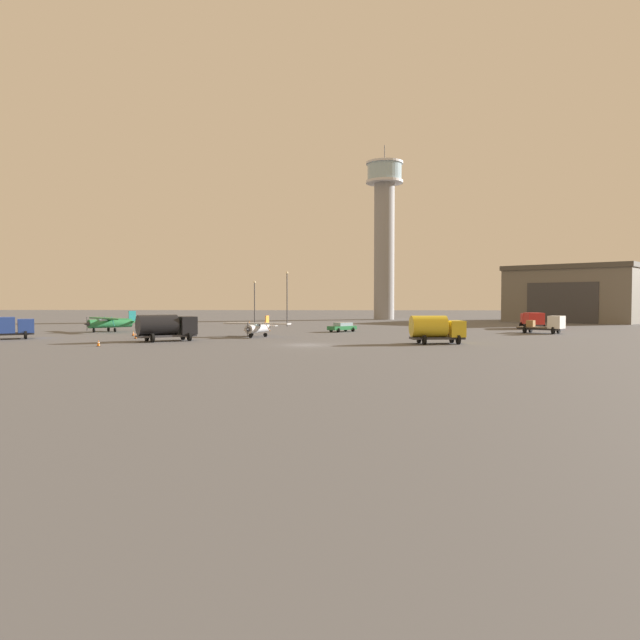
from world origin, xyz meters
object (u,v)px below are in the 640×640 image
(airplane_green, at_px, (111,322))
(light_post_east, at_px, (255,298))
(truck_fuel_tanker_black, at_px, (166,326))
(traffic_cone_near_left, at_px, (133,333))
(airplane_silver, at_px, (258,327))
(car_green, at_px, (342,327))
(light_post_west, at_px, (287,294))
(traffic_cone_mid_apron, at_px, (136,336))
(truck_box_blue, at_px, (4,327))
(truck_flatbed_white, at_px, (548,325))
(truck_fuel_tanker_yellow, at_px, (436,328))
(control_tower, at_px, (384,227))
(truck_box_red, at_px, (532,319))
(traffic_cone_near_right, at_px, (98,343))

(airplane_green, relative_size, light_post_east, 1.02)
(truck_fuel_tanker_black, xyz_separation_m, traffic_cone_near_left, (-7.33, 9.53, -1.38))
(traffic_cone_near_left, bearing_deg, airplane_silver, -4.14)
(car_green, distance_m, light_post_west, 20.38)
(light_post_east, xyz_separation_m, traffic_cone_mid_apron, (-8.39, -39.78, -4.62))
(truck_box_blue, bearing_deg, truck_flatbed_white, -19.24)
(traffic_cone_near_left, bearing_deg, truck_fuel_tanker_yellow, -17.85)
(car_green, xyz_separation_m, traffic_cone_mid_apron, (-25.10, -16.01, -0.40))
(control_tower, xyz_separation_m, light_post_west, (-19.66, -37.24, -16.33))
(airplane_green, distance_m, truck_box_blue, 17.55)
(truck_box_red, relative_size, light_post_west, 0.60)
(truck_fuel_tanker_yellow, relative_size, light_post_east, 0.72)
(airplane_silver, distance_m, traffic_cone_near_right, 21.03)
(light_post_west, distance_m, traffic_cone_near_right, 47.38)
(control_tower, relative_size, truck_fuel_tanker_black, 6.18)
(light_post_east, bearing_deg, truck_flatbed_white, -30.64)
(truck_box_red, height_order, truck_box_blue, truck_box_blue)
(truck_fuel_tanker_yellow, relative_size, truck_box_red, 1.03)
(airplane_green, height_order, truck_box_red, airplane_green)
(airplane_silver, distance_m, truck_fuel_tanker_black, 12.50)
(airplane_silver, xyz_separation_m, traffic_cone_near_left, (-16.64, 1.20, -0.90))
(control_tower, distance_m, truck_fuel_tanker_black, 82.85)
(airplane_green, distance_m, truck_box_red, 66.49)
(airplane_silver, bearing_deg, light_post_west, -165.57)
(truck_box_blue, xyz_separation_m, traffic_cone_mid_apron, (15.40, 1.73, -1.18))
(truck_fuel_tanker_yellow, xyz_separation_m, traffic_cone_mid_apron, (-35.22, 6.76, -1.33))
(truck_fuel_tanker_yellow, distance_m, truck_flatbed_white, 27.05)
(airplane_silver, distance_m, traffic_cone_near_left, 16.70)
(light_post_east, bearing_deg, truck_fuel_tanker_yellow, -60.03)
(control_tower, height_order, traffic_cone_mid_apron, control_tower)
(car_green, xyz_separation_m, traffic_cone_near_right, (-24.74, -27.55, -0.42))
(control_tower, height_order, airplane_green, control_tower)
(airplane_green, relative_size, truck_fuel_tanker_black, 1.25)
(truck_box_blue, height_order, traffic_cone_mid_apron, truck_box_blue)
(airplane_silver, xyz_separation_m, truck_flatbed_white, (39.45, 8.76, -0.01))
(airplane_silver, bearing_deg, light_post_east, -154.38)
(light_post_west, relative_size, traffic_cone_mid_apron, 14.01)
(control_tower, height_order, truck_box_red, control_tower)
(airplane_green, bearing_deg, traffic_cone_near_left, 80.08)
(airplane_green, relative_size, truck_box_red, 1.45)
(truck_box_red, bearing_deg, truck_box_blue, 115.06)
(airplane_green, height_order, car_green, airplane_green)
(car_green, bearing_deg, truck_box_blue, -19.77)
(airplane_green, xyz_separation_m, truck_box_red, (65.30, 12.49, 0.09))
(truck_box_red, bearing_deg, car_green, 112.75)
(light_post_west, bearing_deg, light_post_east, 135.75)
(truck_fuel_tanker_yellow, xyz_separation_m, car_green, (-10.12, 22.77, -0.93))
(truck_box_red, relative_size, traffic_cone_mid_apron, 8.36)
(truck_flatbed_white, xyz_separation_m, traffic_cone_near_left, (-56.09, -7.56, -0.89))
(control_tower, height_order, truck_fuel_tanker_yellow, control_tower)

